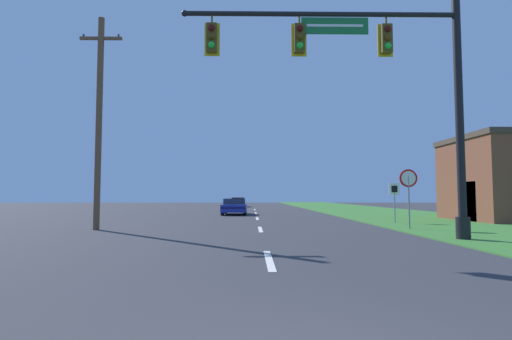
{
  "coord_description": "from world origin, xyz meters",
  "views": [
    {
      "loc": [
        -0.41,
        -2.88,
        1.42
      ],
      "look_at": [
        0.0,
        27.88,
        3.41
      ],
      "focal_mm": 28.0,
      "sensor_mm": 36.0,
      "label": 1
    }
  ],
  "objects_px": {
    "signal_mast": "(384,81)",
    "stop_sign": "(409,185)",
    "car_ahead": "(235,207)",
    "far_car": "(238,202)",
    "route_sign_post": "(394,194)",
    "utility_pole_near": "(99,118)"
  },
  "relations": [
    {
      "from": "signal_mast",
      "to": "route_sign_post",
      "type": "height_order",
      "value": "signal_mast"
    },
    {
      "from": "car_ahead",
      "to": "stop_sign",
      "type": "relative_size",
      "value": 1.76
    },
    {
      "from": "signal_mast",
      "to": "route_sign_post",
      "type": "distance_m",
      "value": 9.24
    },
    {
      "from": "far_car",
      "to": "utility_pole_near",
      "type": "bearing_deg",
      "value": -97.92
    },
    {
      "from": "stop_sign",
      "to": "car_ahead",
      "type": "bearing_deg",
      "value": 120.18
    },
    {
      "from": "far_car",
      "to": "signal_mast",
      "type": "bearing_deg",
      "value": -81.26
    },
    {
      "from": "far_car",
      "to": "route_sign_post",
      "type": "relative_size",
      "value": 2.17
    },
    {
      "from": "stop_sign",
      "to": "utility_pole_near",
      "type": "relative_size",
      "value": 0.28
    },
    {
      "from": "signal_mast",
      "to": "stop_sign",
      "type": "distance_m",
      "value": 5.71
    },
    {
      "from": "stop_sign",
      "to": "utility_pole_near",
      "type": "xyz_separation_m",
      "value": [
        -13.14,
        0.06,
        2.84
      ]
    },
    {
      "from": "route_sign_post",
      "to": "utility_pole_near",
      "type": "xyz_separation_m",
      "value": [
        -13.93,
        -3.8,
        3.17
      ]
    },
    {
      "from": "signal_mast",
      "to": "car_ahead",
      "type": "distance_m",
      "value": 19.05
    },
    {
      "from": "car_ahead",
      "to": "stop_sign",
      "type": "xyz_separation_m",
      "value": [
        7.91,
        -13.6,
        1.26
      ]
    },
    {
      "from": "car_ahead",
      "to": "far_car",
      "type": "height_order",
      "value": "same"
    },
    {
      "from": "signal_mast",
      "to": "car_ahead",
      "type": "height_order",
      "value": "signal_mast"
    },
    {
      "from": "stop_sign",
      "to": "utility_pole_near",
      "type": "distance_m",
      "value": 13.45
    },
    {
      "from": "far_car",
      "to": "stop_sign",
      "type": "bearing_deg",
      "value": -76.6
    },
    {
      "from": "car_ahead",
      "to": "far_car",
      "type": "distance_m",
      "value": 21.26
    },
    {
      "from": "signal_mast",
      "to": "utility_pole_near",
      "type": "height_order",
      "value": "utility_pole_near"
    },
    {
      "from": "signal_mast",
      "to": "route_sign_post",
      "type": "relative_size",
      "value": 4.59
    },
    {
      "from": "signal_mast",
      "to": "route_sign_post",
      "type": "bearing_deg",
      "value": 68.45
    },
    {
      "from": "car_ahead",
      "to": "stop_sign",
      "type": "height_order",
      "value": "stop_sign"
    }
  ]
}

